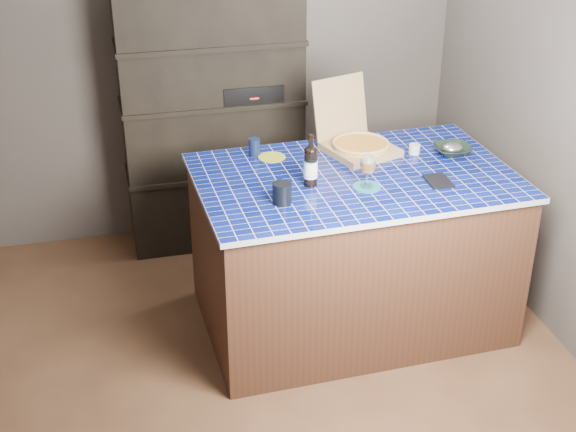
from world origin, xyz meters
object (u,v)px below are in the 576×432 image
object	(u,v)px
mead_bottle	(311,165)
wine_glass	(368,165)
bowl	(452,150)
kitchen_island	(352,250)
dvd_case	(438,181)
pizza_box	(358,143)

from	to	relation	value
mead_bottle	wine_glass	xyz separation A→B (m)	(0.29, -0.11, 0.02)
wine_glass	bowl	size ratio (longest dim) A/B	0.88
kitchen_island	bowl	distance (m)	0.84
wine_glass	bowl	world-z (taller)	wine_glass
kitchen_island	dvd_case	world-z (taller)	dvd_case
wine_glass	bowl	bearing A→B (deg)	25.99
bowl	dvd_case	bearing A→B (deg)	-124.57
pizza_box	kitchen_island	bearing A→B (deg)	-128.55
kitchen_island	wine_glass	distance (m)	0.65
kitchen_island	wine_glass	xyz separation A→B (m)	(0.01, -0.17, 0.62)
pizza_box	dvd_case	size ratio (longest dim) A/B	3.07
kitchen_island	pizza_box	xyz separation A→B (m)	(0.12, 0.31, 0.54)
kitchen_island	wine_glass	world-z (taller)	wine_glass
pizza_box	mead_bottle	size ratio (longest dim) A/B	1.82
wine_glass	dvd_case	world-z (taller)	wine_glass
pizza_box	dvd_case	world-z (taller)	pizza_box
wine_glass	bowl	xyz separation A→B (m)	(0.64, 0.31, -0.11)
wine_glass	mead_bottle	bearing A→B (deg)	159.97
wine_glass	dvd_case	xyz separation A→B (m)	(0.40, -0.03, -0.13)
kitchen_island	dvd_case	bearing A→B (deg)	-28.24
kitchen_island	pizza_box	size ratio (longest dim) A/B	3.37
kitchen_island	wine_glass	size ratio (longest dim) A/B	9.49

